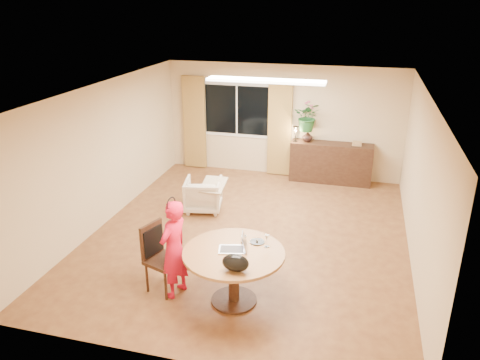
# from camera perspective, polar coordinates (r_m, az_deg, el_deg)

# --- Properties ---
(floor) EXTENTS (6.50, 6.50, 0.00)m
(floor) POSITION_cam_1_polar(r_m,az_deg,el_deg) (8.49, 1.10, -6.68)
(floor) COLOR brown
(floor) RESTS_ON ground
(ceiling) EXTENTS (6.50, 6.50, 0.00)m
(ceiling) POSITION_cam_1_polar(r_m,az_deg,el_deg) (7.61, 1.24, 10.84)
(ceiling) COLOR white
(ceiling) RESTS_ON wall_back
(wall_back) EXTENTS (5.50, 0.00, 5.50)m
(wall_back) POSITION_cam_1_polar(r_m,az_deg,el_deg) (11.01, 5.22, 7.17)
(wall_back) COLOR #CCB085
(wall_back) RESTS_ON floor
(wall_left) EXTENTS (0.00, 6.50, 6.50)m
(wall_left) POSITION_cam_1_polar(r_m,az_deg,el_deg) (8.98, -16.17, 3.07)
(wall_left) COLOR #CCB085
(wall_left) RESTS_ON floor
(wall_right) EXTENTS (0.00, 6.50, 6.50)m
(wall_right) POSITION_cam_1_polar(r_m,az_deg,el_deg) (7.82, 21.13, -0.26)
(wall_right) COLOR #CCB085
(wall_right) RESTS_ON floor
(window) EXTENTS (1.70, 0.03, 1.30)m
(window) POSITION_cam_1_polar(r_m,az_deg,el_deg) (11.17, -0.38, 8.53)
(window) COLOR white
(window) RESTS_ON wall_back
(curtain_left) EXTENTS (0.55, 0.08, 2.25)m
(curtain_left) POSITION_cam_1_polar(r_m,az_deg,el_deg) (11.50, -5.57, 6.98)
(curtain_left) COLOR olive
(curtain_left) RESTS_ON wall_back
(curtain_right) EXTENTS (0.55, 0.08, 2.25)m
(curtain_right) POSITION_cam_1_polar(r_m,az_deg,el_deg) (10.96, 4.85, 6.29)
(curtain_right) COLOR olive
(curtain_right) RESTS_ON wall_back
(ceiling_panel) EXTENTS (2.20, 0.35, 0.05)m
(ceiling_panel) POSITION_cam_1_polar(r_m,az_deg,el_deg) (8.77, 3.14, 12.00)
(ceiling_panel) COLOR white
(ceiling_panel) RESTS_ON ceiling
(dining_table) EXTENTS (1.39, 1.39, 0.79)m
(dining_table) POSITION_cam_1_polar(r_m,az_deg,el_deg) (6.47, -0.76, -10.03)
(dining_table) COLOR brown
(dining_table) RESTS_ON floor
(dining_chair) EXTENTS (0.61, 0.58, 1.02)m
(dining_chair) POSITION_cam_1_polar(r_m,az_deg,el_deg) (6.86, -9.28, -9.48)
(dining_chair) COLOR black
(dining_chair) RESTS_ON floor
(child) EXTENTS (0.60, 0.47, 1.45)m
(child) POSITION_cam_1_polar(r_m,az_deg,el_deg) (6.64, -8.07, -8.34)
(child) COLOR #B70E16
(child) RESTS_ON floor
(laptop) EXTENTS (0.43, 0.33, 0.25)m
(laptop) POSITION_cam_1_polar(r_m,az_deg,el_deg) (6.36, -1.00, -7.55)
(laptop) COLOR #B7B7BC
(laptop) RESTS_ON dining_table
(tumbler) EXTENTS (0.09, 0.09, 0.11)m
(tumbler) POSITION_cam_1_polar(r_m,az_deg,el_deg) (6.57, 0.47, -7.26)
(tumbler) COLOR white
(tumbler) RESTS_ON dining_table
(wine_glass) EXTENTS (0.07, 0.07, 0.19)m
(wine_glass) POSITION_cam_1_polar(r_m,az_deg,el_deg) (6.46, 3.30, -7.41)
(wine_glass) COLOR white
(wine_glass) RESTS_ON dining_table
(pot_lid) EXTENTS (0.23, 0.23, 0.03)m
(pot_lid) POSITION_cam_1_polar(r_m,az_deg,el_deg) (6.60, 2.11, -7.47)
(pot_lid) COLOR white
(pot_lid) RESTS_ON dining_table
(handbag) EXTENTS (0.35, 0.21, 0.23)m
(handbag) POSITION_cam_1_polar(r_m,az_deg,el_deg) (5.92, -0.56, -10.06)
(handbag) COLOR black
(handbag) RESTS_ON dining_table
(armchair) EXTENTS (0.83, 0.84, 0.66)m
(armchair) POSITION_cam_1_polar(r_m,az_deg,el_deg) (9.34, -4.50, -1.78)
(armchair) COLOR #C0AF98
(armchair) RESTS_ON floor
(throw) EXTENTS (0.45, 0.55, 0.03)m
(throw) POSITION_cam_1_polar(r_m,az_deg,el_deg) (9.07, -3.25, -0.13)
(throw) COLOR beige
(throw) RESTS_ON armchair
(sideboard) EXTENTS (1.84, 0.45, 0.92)m
(sideboard) POSITION_cam_1_polar(r_m,az_deg,el_deg) (10.89, 11.01, 2.08)
(sideboard) COLOR black
(sideboard) RESTS_ON floor
(vase) EXTENTS (0.30, 0.30, 0.25)m
(vase) POSITION_cam_1_polar(r_m,az_deg,el_deg) (10.76, 8.22, 5.29)
(vase) COLOR black
(vase) RESTS_ON sideboard
(bouquet) EXTENTS (0.60, 0.52, 0.66)m
(bouquet) POSITION_cam_1_polar(r_m,az_deg,el_deg) (10.65, 8.30, 7.64)
(bouquet) COLOR #265D22
(bouquet) RESTS_ON vase
(book_stack) EXTENTS (0.24, 0.20, 0.09)m
(book_stack) POSITION_cam_1_polar(r_m,az_deg,el_deg) (10.72, 14.07, 4.35)
(book_stack) COLOR #946A4B
(book_stack) RESTS_ON sideboard
(desk_lamp) EXTENTS (0.18, 0.18, 0.37)m
(desk_lamp) POSITION_cam_1_polar(r_m,az_deg,el_deg) (10.73, 6.78, 5.64)
(desk_lamp) COLOR black
(desk_lamp) RESTS_ON sideboard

